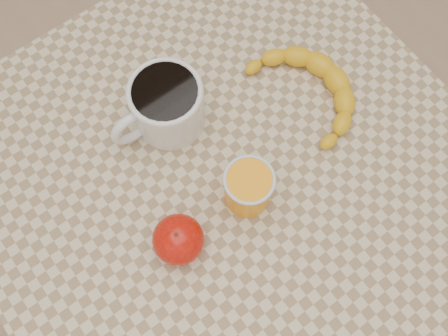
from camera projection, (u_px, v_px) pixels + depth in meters
ground at (224, 251)px, 1.51m from camera, size 3.00×3.00×0.00m
table at (224, 188)px, 0.88m from camera, size 0.80×0.80×0.75m
coffee_mug at (166, 105)px, 0.78m from camera, size 0.16×0.12×0.10m
orange_juice_glass at (248, 188)px, 0.75m from camera, size 0.08×0.08×0.09m
apple at (178, 239)px, 0.73m from camera, size 0.09×0.09×0.07m
banana at (309, 91)px, 0.83m from camera, size 0.21×0.27×0.04m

